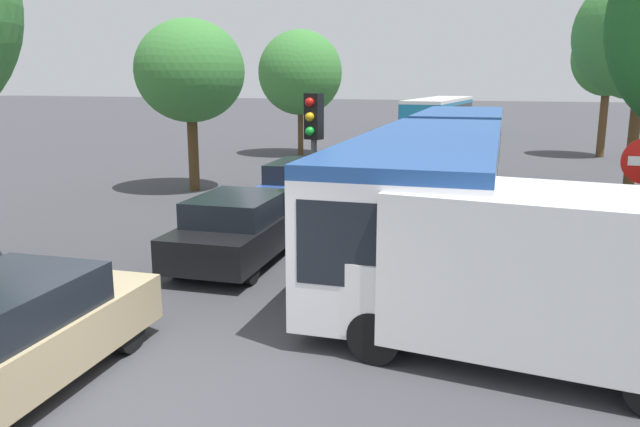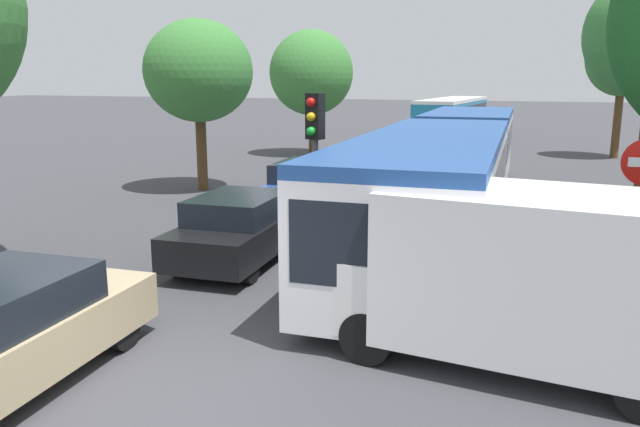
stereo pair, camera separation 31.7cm
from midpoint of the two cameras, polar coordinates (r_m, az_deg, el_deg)
ground_plane at (r=7.78m, az=-14.03°, el=-16.44°), size 200.00×200.00×0.00m
articulated_bus at (r=16.37m, az=12.42°, el=4.33°), size 3.29×17.59×2.60m
city_bus_rear at (r=41.76m, az=12.24°, el=8.87°), size 3.24×11.19×2.38m
queued_car_tan at (r=8.47m, az=-25.93°, el=-9.65°), size 1.92×4.10×1.40m
queued_car_black at (r=12.76m, az=-6.58°, el=-1.32°), size 1.91×4.08×1.39m
queued_car_blue at (r=17.34m, az=-0.43°, el=2.48°), size 1.98×4.24×1.44m
queued_car_white at (r=22.77m, az=5.54°, el=4.70°), size 1.89×4.04×1.38m
queued_car_silver at (r=27.94m, az=8.00°, el=6.17°), size 2.05×4.39×1.49m
white_van at (r=8.46m, az=19.53°, el=-5.28°), size 5.18×2.46×2.31m
traffic_light at (r=12.42m, az=0.25°, el=6.79°), size 0.37×0.39×3.40m
tree_left_mid at (r=21.03m, az=-10.62°, el=12.64°), size 3.52×3.52×5.55m
tree_left_far at (r=30.41m, az=-0.50°, el=12.75°), size 3.98×3.98×5.92m
tree_right_far at (r=32.33m, az=26.27°, el=12.68°), size 3.30×3.30×6.40m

